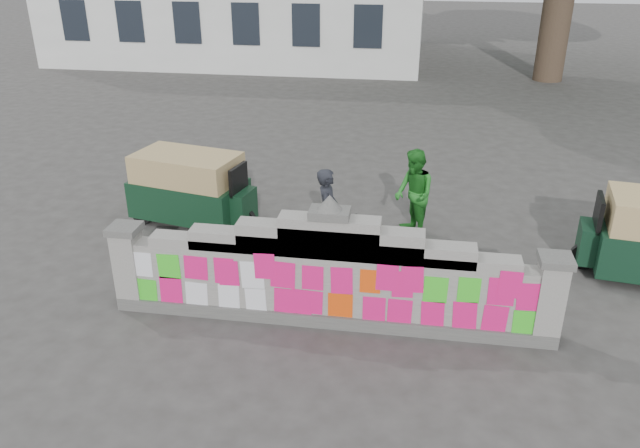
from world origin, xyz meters
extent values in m
plane|color=#383533|center=(0.00, 0.00, 0.00)|extent=(100.00, 100.00, 0.00)
cube|color=#4C4C49|center=(0.00, 0.00, 0.10)|extent=(6.40, 0.42, 0.20)
cube|color=gray|center=(0.00, 0.00, 0.60)|extent=(6.40, 0.32, 1.00)
cube|color=gray|center=(0.00, 0.00, 1.17)|extent=(5.20, 0.32, 0.14)
cube|color=gray|center=(0.00, 0.00, 1.24)|extent=(4.00, 0.32, 0.28)
cube|color=gray|center=(0.00, 0.00, 1.32)|extent=(2.60, 0.32, 0.44)
cube|color=gray|center=(0.00, 0.00, 1.39)|extent=(1.40, 0.32, 0.58)
cube|color=#4C4C49|center=(0.00, 0.00, 1.74)|extent=(0.55, 0.36, 0.12)
cone|color=#4C4C49|center=(0.00, 0.00, 1.90)|extent=(0.36, 0.36, 0.22)
cube|color=gray|center=(-3.02, 0.00, 0.62)|extent=(0.36, 0.40, 1.24)
cube|color=#4C4C49|center=(-3.02, 0.00, 1.28)|extent=(0.44, 0.44, 0.10)
cube|color=gray|center=(3.02, 0.00, 0.62)|extent=(0.36, 0.40, 1.24)
cube|color=#4C4C49|center=(3.02, 0.00, 1.28)|extent=(0.44, 0.44, 0.10)
imported|color=black|center=(-0.27, 1.66, 0.45)|extent=(1.72, 0.66, 0.89)
imported|color=black|center=(-0.27, 1.66, 0.76)|extent=(0.38, 0.57, 1.52)
imported|color=#217A23|center=(1.12, 3.12, 0.84)|extent=(0.92, 1.00, 1.67)
cube|color=black|center=(-3.22, 3.11, 0.49)|extent=(2.33, 1.58, 0.71)
cube|color=tan|center=(-3.22, 3.11, 1.11)|extent=(2.14, 1.50, 0.53)
cube|color=black|center=(-2.14, 2.88, 0.49)|extent=(0.57, 0.70, 0.62)
cube|color=black|center=(-2.14, 2.88, 1.02)|extent=(0.20, 0.62, 0.53)
cylinder|color=black|center=(-2.05, 2.86, 0.22)|extent=(0.46, 0.20, 0.44)
cylinder|color=black|center=(-4.11, 2.81, 0.22)|extent=(0.46, 0.20, 0.44)
cylinder|color=black|center=(-3.90, 3.76, 0.22)|extent=(0.46, 0.20, 0.44)
cube|color=black|center=(4.12, 2.27, 0.50)|extent=(0.54, 0.70, 0.64)
cube|color=black|center=(4.12, 2.27, 1.05)|extent=(0.16, 0.64, 0.55)
cylinder|color=black|center=(4.03, 2.28, 0.23)|extent=(0.47, 0.17, 0.46)
camera|label=1|loc=(1.09, -7.64, 5.16)|focal=35.00mm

